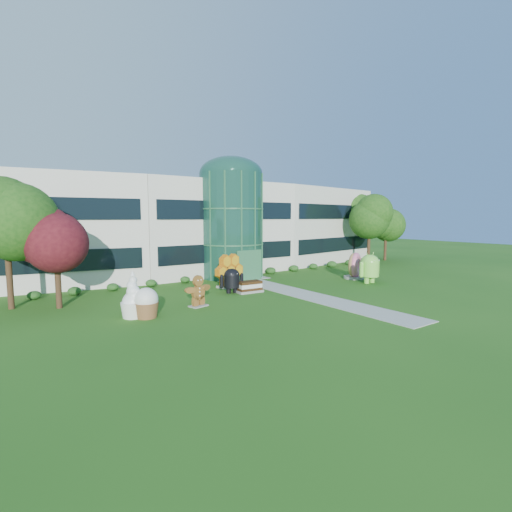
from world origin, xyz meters
TOP-DOWN VIEW (x-y plane):
  - ground at (0.00, 0.00)m, footprint 140.00×140.00m
  - building at (0.00, 18.00)m, footprint 46.00×15.00m
  - atrium at (0.00, 12.00)m, footprint 6.00×6.00m
  - walkway at (0.00, 2.00)m, footprint 2.40×20.00m
  - tree_red at (-15.50, 7.50)m, footprint 4.00×4.00m
  - trees_backdrop at (0.00, 13.00)m, footprint 52.00×8.00m
  - android_green at (8.03, 2.03)m, footprint 2.61×1.74m
  - android_black at (-4.09, 5.23)m, footprint 2.16×1.65m
  - donut at (8.75, 4.34)m, footprint 2.65×2.10m
  - gingerbread at (-8.08, 2.82)m, footprint 2.38×1.38m
  - ice_cream_sandwich at (-2.86, 4.65)m, footprint 2.07×1.15m
  - honeycomb at (-2.95, 7.49)m, footprint 3.30×1.92m
  - froyo at (-12.27, 2.63)m, footprint 2.06×2.06m
  - cupcake at (-11.71, 2.10)m, footprint 1.93×1.93m

SIDE VIEW (x-z plane):
  - ground at x=0.00m, z-range 0.00..0.00m
  - walkway at x=0.00m, z-range 0.00..0.04m
  - ice_cream_sandwich at x=-2.86m, z-range 0.00..0.89m
  - cupcake at x=-11.71m, z-range 0.00..1.75m
  - gingerbread at x=-8.08m, z-range 0.00..2.06m
  - android_black at x=-4.09m, z-range 0.00..2.21m
  - honeycomb at x=-2.95m, z-range 0.00..2.45m
  - donut at x=8.75m, z-range 0.00..2.49m
  - froyo at x=-12.27m, z-range 0.00..2.68m
  - android_green at x=8.03m, z-range 0.00..2.95m
  - tree_red at x=-15.50m, z-range 0.00..6.00m
  - trees_backdrop at x=0.00m, z-range 0.00..8.40m
  - building at x=0.00m, z-range 0.00..9.30m
  - atrium at x=0.00m, z-range 0.00..9.80m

